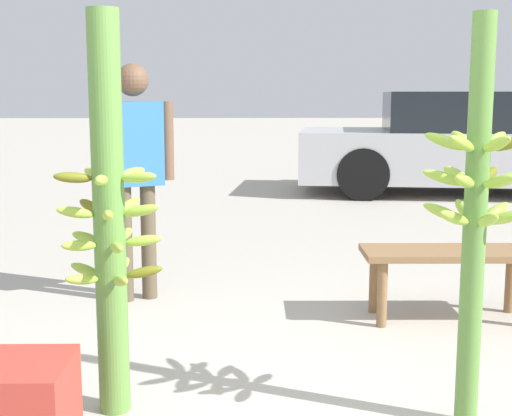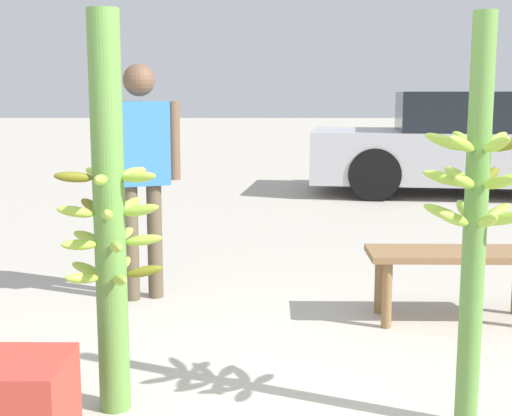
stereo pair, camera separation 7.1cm
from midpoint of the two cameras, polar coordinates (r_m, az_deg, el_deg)
banana_stalk_left at (r=3.06m, az=-12.32°, el=-0.85°), size 0.44×0.44×1.71m
banana_stalk_center at (r=2.98m, az=16.49°, el=-0.30°), size 0.44×0.43×1.68m
vendor_person at (r=4.75m, az=-10.11°, el=3.87°), size 0.53×0.29×1.56m
market_bench at (r=4.49m, az=14.77°, el=-4.19°), size 1.06×0.41×0.44m
parked_car at (r=10.34m, az=16.17°, el=4.93°), size 4.63×2.40×1.40m
produce_crate at (r=2.91m, az=-19.24°, el=-15.20°), size 0.39×0.39×0.39m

